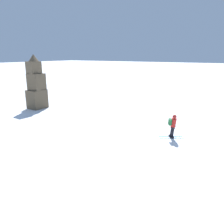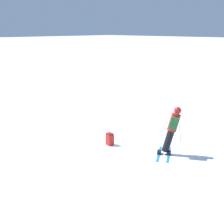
{
  "view_description": "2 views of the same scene",
  "coord_description": "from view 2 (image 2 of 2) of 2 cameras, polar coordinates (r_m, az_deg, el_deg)",
  "views": [
    {
      "loc": [
        -16.3,
        -4.4,
        5.87
      ],
      "look_at": [
        -2.25,
        4.59,
        1.45
      ],
      "focal_mm": 35.0,
      "sensor_mm": 36.0,
      "label": 1
    },
    {
      "loc": [
        -9.25,
        10.88,
        4.65
      ],
      "look_at": [
        -0.44,
        1.82,
        1.77
      ],
      "focal_mm": 60.0,
      "sensor_mm": 36.0,
      "label": 2
    }
  ],
  "objects": [
    {
      "name": "spare_backpack",
      "position": [
        15.07,
        -0.33,
        -4.17
      ],
      "size": [
        0.34,
        0.28,
        0.5
      ],
      "rotation": [
        0.0,
        0.0,
        6.05
      ],
      "color": "#AD231E",
      "rests_on": "ground"
    },
    {
      "name": "ground_plane",
      "position": [
        15.02,
        3.66,
        -5.23
      ],
      "size": [
        300.0,
        300.0,
        0.0
      ],
      "primitive_type": "plane",
      "color": "white"
    },
    {
      "name": "skier",
      "position": [
        13.87,
        9.15,
        -2.44
      ],
      "size": [
        1.5,
        1.73,
        1.87
      ],
      "rotation": [
        0.0,
        0.0,
        0.57
      ],
      "color": "#1E7AC6",
      "rests_on": "ground"
    }
  ]
}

